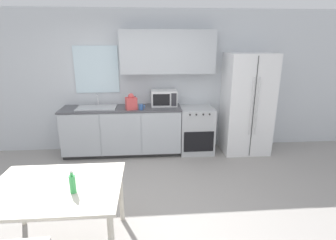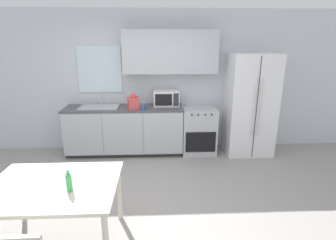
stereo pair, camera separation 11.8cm
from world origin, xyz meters
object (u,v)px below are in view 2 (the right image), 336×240
object	(u,v)px
oven_range	(198,130)
microwave	(166,98)
drink_bottle	(69,182)
refrigerator	(250,105)
coffee_mug	(144,107)
dining_table	(54,192)

from	to	relation	value
oven_range	microwave	distance (m)	0.89
microwave	drink_bottle	xyz separation A→B (m)	(-1.03, -2.67, -0.23)
drink_bottle	refrigerator	bearing A→B (deg)	44.00
refrigerator	microwave	size ratio (longest dim) A/B	3.93
coffee_mug	drink_bottle	size ratio (longest dim) A/B	0.45
dining_table	drink_bottle	xyz separation A→B (m)	(0.21, -0.12, 0.18)
microwave	dining_table	world-z (taller)	microwave
microwave	dining_table	bearing A→B (deg)	-116.01
coffee_mug	dining_table	xyz separation A→B (m)	(-0.82, -2.26, -0.32)
coffee_mug	refrigerator	bearing A→B (deg)	4.29
dining_table	refrigerator	bearing A→B (deg)	40.36
oven_range	refrigerator	size ratio (longest dim) A/B	0.47
coffee_mug	drink_bottle	bearing A→B (deg)	-104.27
oven_range	microwave	size ratio (longest dim) A/B	1.84
refrigerator	coffee_mug	world-z (taller)	refrigerator
oven_range	microwave	bearing A→B (deg)	170.65
refrigerator	coffee_mug	distance (m)	2.02
refrigerator	microwave	distance (m)	1.60
oven_range	drink_bottle	world-z (taller)	drink_bottle
microwave	drink_bottle	size ratio (longest dim) A/B	2.08
refrigerator	drink_bottle	world-z (taller)	refrigerator
dining_table	drink_bottle	distance (m)	0.31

